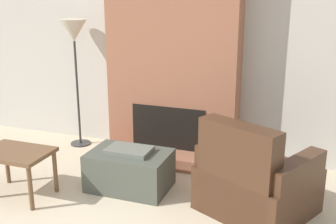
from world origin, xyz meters
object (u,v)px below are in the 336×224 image
(side_table, at_px, (16,157))
(armchair, at_px, (253,184))
(ottoman, at_px, (130,170))
(floor_lamp_left, at_px, (74,37))

(side_table, bearing_deg, armchair, 11.45)
(ottoman, distance_m, floor_lamp_left, 1.97)
(side_table, height_order, floor_lamp_left, floor_lamp_left)
(ottoman, bearing_deg, armchair, -3.28)
(floor_lamp_left, bearing_deg, armchair, -22.53)
(armchair, height_order, side_table, armchair)
(side_table, xyz_separation_m, floor_lamp_left, (-0.19, 1.50, 1.03))
(side_table, distance_m, floor_lamp_left, 1.83)
(floor_lamp_left, bearing_deg, side_table, -82.87)
(ottoman, relative_size, side_table, 1.21)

